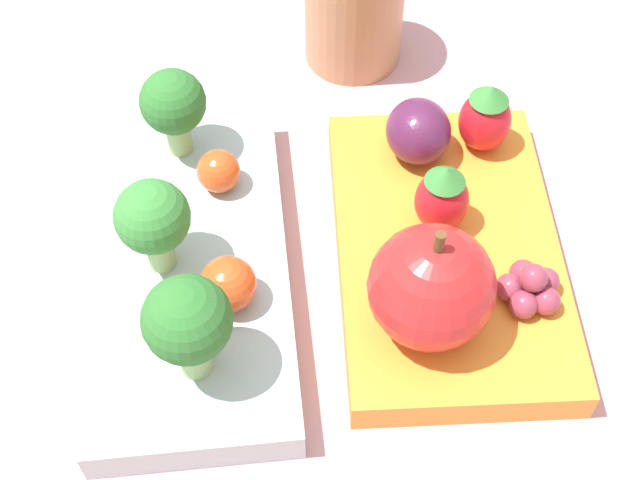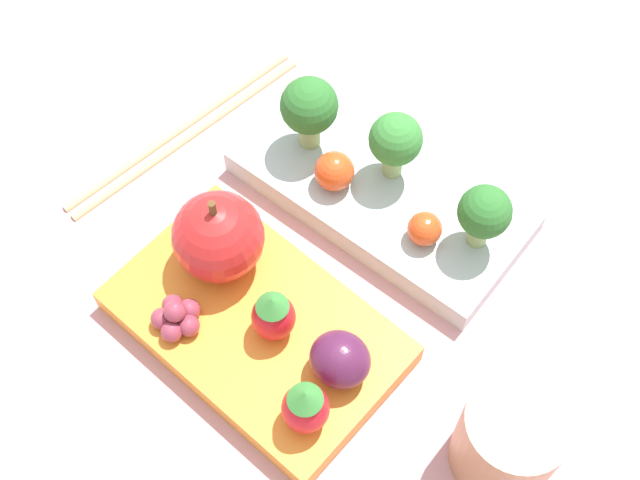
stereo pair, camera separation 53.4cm
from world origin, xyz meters
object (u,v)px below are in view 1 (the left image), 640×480
object	(u,v)px
plum	(418,131)
drinking_cup	(354,10)
broccoli_floret_0	(188,323)
apple	(432,287)
cherry_tomato_1	(228,284)
grape_cluster	(530,288)
broccoli_floret_2	(153,222)
bento_box_savoury	(191,275)
strawberry_1	(443,199)
broccoli_floret_1	(173,105)
strawberry_0	(485,117)
cherry_tomato_0	(219,171)
bento_box_fruit	(447,253)

from	to	relation	value
plum	drinking_cup	xyz separation A→B (m)	(0.11, 0.01, -0.00)
broccoli_floret_0	apple	xyz separation A→B (m)	(0.00, -0.11, -0.01)
broccoli_floret_0	drinking_cup	world-z (taller)	broccoli_floret_0
cherry_tomato_1	plum	distance (m)	0.14
grape_cluster	drinking_cup	xyz separation A→B (m)	(0.21, 0.04, 0.01)
broccoli_floret_2	plum	xyz separation A→B (m)	(0.05, -0.14, -0.02)
bento_box_savoury	broccoli_floret_0	xyz separation A→B (m)	(-0.06, 0.00, 0.05)
grape_cluster	drinking_cup	bearing A→B (deg)	11.25
strawberry_1	drinking_cup	size ratio (longest dim) A/B	0.60
broccoli_floret_0	grape_cluster	bearing A→B (deg)	-87.09
bento_box_savoury	broccoli_floret_1	world-z (taller)	broccoli_floret_1
plum	drinking_cup	distance (m)	0.11
cherry_tomato_1	apple	xyz separation A→B (m)	(-0.03, -0.09, 0.01)
apple	strawberry_1	world-z (taller)	apple
apple	strawberry_0	bearing A→B (deg)	-29.34
plum	strawberry_1	bearing A→B (deg)	179.10
strawberry_0	grape_cluster	world-z (taller)	strawberry_0
cherry_tomato_1	drinking_cup	size ratio (longest dim) A/B	0.39
cherry_tomato_0	apple	xyz separation A→B (m)	(-0.10, -0.09, 0.02)
broccoli_floret_1	grape_cluster	size ratio (longest dim) A/B	1.67
plum	broccoli_floret_0	bearing A→B (deg)	129.83
cherry_tomato_0	drinking_cup	size ratio (longest dim) A/B	0.33
broccoli_floret_0	drinking_cup	size ratio (longest dim) A/B	0.86
broccoli_floret_1	cherry_tomato_1	distance (m)	0.11
strawberry_0	cherry_tomato_0	bearing A→B (deg)	91.56
cherry_tomato_1	strawberry_0	size ratio (longest dim) A/B	0.63
bento_box_fruit	apple	world-z (taller)	apple
bento_box_fruit	apple	distance (m)	0.06
cherry_tomato_0	grape_cluster	size ratio (longest dim) A/B	0.72
bento_box_savoury	cherry_tomato_1	size ratio (longest dim) A/B	7.73
strawberry_0	plum	distance (m)	0.04
cherry_tomato_0	broccoli_floret_1	bearing A→B (deg)	30.60
bento_box_savoury	strawberry_1	bearing A→B (deg)	-89.42
drinking_cup	bento_box_savoury	bearing A→B (deg)	143.22
cherry_tomato_1	bento_box_savoury	bearing A→B (deg)	34.91
bento_box_savoury	cherry_tomato_1	distance (m)	0.04
apple	strawberry_1	xyz separation A→B (m)	(0.06, -0.02, -0.01)
broccoli_floret_0	broccoli_floret_2	xyz separation A→B (m)	(0.06, 0.01, -0.00)
bento_box_savoury	drinking_cup	size ratio (longest dim) A/B	3.01
bento_box_fruit	cherry_tomato_1	bearing A→B (deg)	97.40
bento_box_savoury	cherry_tomato_0	size ratio (longest dim) A/B	9.22
broccoli_floret_2	drinking_cup	bearing A→B (deg)	-39.79
broccoli_floret_0	apple	size ratio (longest dim) A/B	0.87
plum	broccoli_floret_1	bearing A→B (deg)	78.29
cherry_tomato_1	strawberry_1	xyz separation A→B (m)	(0.03, -0.11, 0.01)
apple	strawberry_1	bearing A→B (deg)	-21.53
cherry_tomato_1	drinking_cup	bearing A→B (deg)	-28.70
broccoli_floret_0	broccoli_floret_1	size ratio (longest dim) A/B	1.13
broccoli_floret_0	cherry_tomato_0	world-z (taller)	broccoli_floret_0
bento_box_fruit	cherry_tomato_0	size ratio (longest dim) A/B	8.56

